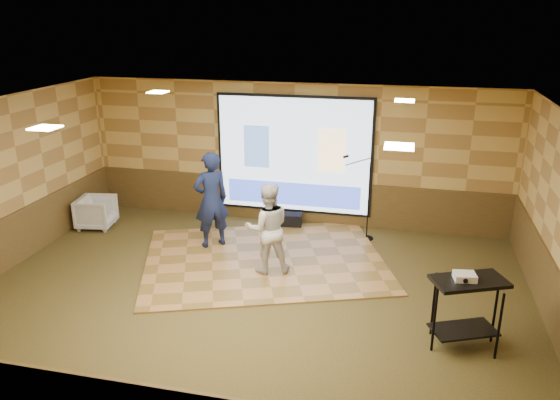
% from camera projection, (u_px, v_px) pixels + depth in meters
% --- Properties ---
extents(ground, '(9.00, 9.00, 0.00)m').
position_uv_depth(ground, '(249.00, 297.00, 8.79)').
color(ground, '#2C3819').
rests_on(ground, ground).
extents(room_shell, '(9.04, 7.04, 3.02)m').
position_uv_depth(room_shell, '(247.00, 173.00, 8.10)').
color(room_shell, tan).
rests_on(room_shell, ground).
extents(wainscot_back, '(9.00, 0.04, 0.95)m').
position_uv_depth(wainscot_back, '(294.00, 201.00, 11.83)').
color(wainscot_back, '#4C3919').
rests_on(wainscot_back, ground).
extents(wainscot_left, '(0.04, 7.00, 0.95)m').
position_uv_depth(wainscot_left, '(4.00, 245.00, 9.60)').
color(wainscot_left, '#4C3919').
rests_on(wainscot_left, ground).
extents(wainscot_right, '(0.04, 7.00, 0.95)m').
position_uv_depth(wainscot_right, '(555.00, 304.00, 7.67)').
color(wainscot_right, '#4C3919').
rests_on(wainscot_right, ground).
extents(projector_screen, '(3.32, 0.06, 2.52)m').
position_uv_depth(projector_screen, '(294.00, 156.00, 11.46)').
color(projector_screen, black).
rests_on(projector_screen, room_shell).
extents(downlight_nw, '(0.32, 0.32, 0.02)m').
position_uv_depth(downlight_nw, '(158.00, 92.00, 9.94)').
color(downlight_nw, beige).
rests_on(downlight_nw, room_shell).
extents(downlight_ne, '(0.32, 0.32, 0.02)m').
position_uv_depth(downlight_ne, '(405.00, 101.00, 8.99)').
color(downlight_ne, beige).
rests_on(downlight_ne, room_shell).
extents(downlight_sw, '(0.32, 0.32, 0.02)m').
position_uv_depth(downlight_sw, '(45.00, 128.00, 6.91)').
color(downlight_sw, beige).
rests_on(downlight_sw, room_shell).
extents(downlight_se, '(0.32, 0.32, 0.02)m').
position_uv_depth(downlight_se, '(399.00, 146.00, 5.96)').
color(downlight_se, beige).
rests_on(downlight_se, room_shell).
extents(dance_floor, '(5.21, 4.60, 0.03)m').
position_uv_depth(dance_floor, '(264.00, 260.00, 10.09)').
color(dance_floor, '#A6733D').
rests_on(dance_floor, ground).
extents(player_left, '(0.81, 0.78, 1.87)m').
position_uv_depth(player_left, '(211.00, 200.00, 10.38)').
color(player_left, '#151F43').
rests_on(player_left, dance_floor).
extents(player_right, '(0.96, 0.86, 1.62)m').
position_uv_depth(player_right, '(268.00, 228.00, 9.36)').
color(player_right, beige).
rests_on(player_right, dance_floor).
extents(av_table, '(0.97, 0.51, 1.02)m').
position_uv_depth(av_table, '(467.00, 299.00, 7.29)').
color(av_table, black).
rests_on(av_table, ground).
extents(projector, '(0.31, 0.27, 0.09)m').
position_uv_depth(projector, '(465.00, 277.00, 7.17)').
color(projector, white).
rests_on(projector, av_table).
extents(mic_stand, '(0.68, 0.28, 1.73)m').
position_uv_depth(mic_stand, '(365.00, 216.00, 10.92)').
color(mic_stand, black).
rests_on(mic_stand, ground).
extents(banquet_chair, '(0.83, 0.82, 0.67)m').
position_uv_depth(banquet_chair, '(96.00, 212.00, 11.55)').
color(banquet_chair, gray).
rests_on(banquet_chair, ground).
extents(duffel_bag, '(0.49, 0.36, 0.28)m').
position_uv_depth(duffel_bag, '(291.00, 220.00, 11.65)').
color(duffel_bag, black).
rests_on(duffel_bag, ground).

